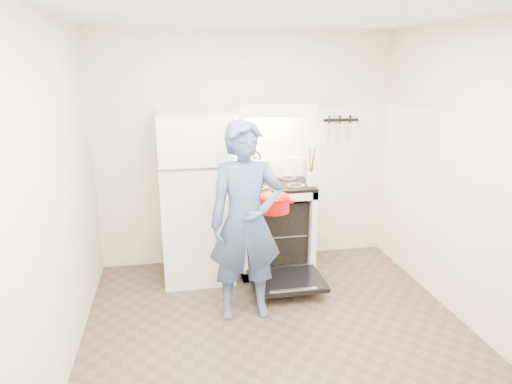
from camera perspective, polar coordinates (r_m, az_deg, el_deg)
floor at (r=3.78m, az=3.72°, el=-18.94°), size 3.60×3.60×0.00m
back_wall at (r=4.95m, az=-1.13°, el=5.30°), size 3.20×0.02×2.50m
refrigerator at (r=4.65m, az=-7.46°, el=-0.62°), size 0.70×0.70×1.70m
stove_body at (r=4.90m, az=2.21°, el=-4.43°), size 0.76×0.65×0.92m
cooktop at (r=4.76m, az=2.27°, el=0.95°), size 0.76×0.65×0.03m
backsplash at (r=5.00m, az=1.56°, el=3.05°), size 0.76×0.07×0.20m
oven_door at (r=4.50m, az=3.86°, el=-11.01°), size 0.70×0.54×0.04m
oven_rack at (r=4.91m, az=2.21°, el=-4.65°), size 0.60×0.52×0.01m
range_hood at (r=4.69m, az=2.17°, el=10.37°), size 0.76×0.50×0.12m
knife_strip at (r=5.17m, az=10.58°, el=8.84°), size 0.40×0.02×0.03m
pizza_stone at (r=4.97m, az=2.00°, el=-4.21°), size 0.33×0.33×0.02m
tea_kettle at (r=4.85m, az=-0.19°, el=3.33°), size 0.25×0.21×0.31m
utensil_jar at (r=4.57m, az=6.93°, el=1.64°), size 0.11×0.11×0.13m
person at (r=3.86m, az=-1.28°, el=-3.80°), size 0.63×0.42×1.72m
dutch_oven at (r=4.23m, az=2.20°, el=-1.53°), size 0.37×0.30×0.24m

